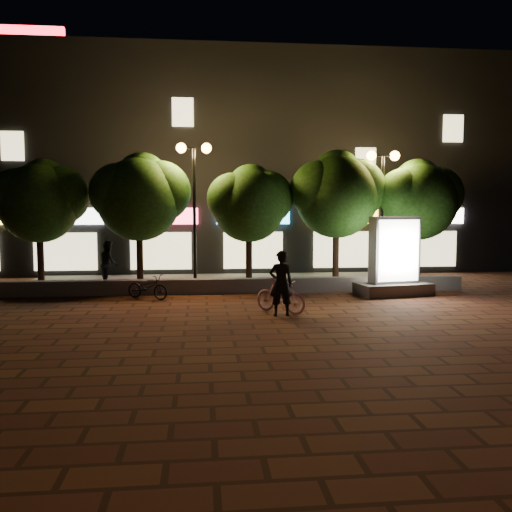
{
  "coord_description": "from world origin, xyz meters",
  "views": [
    {
      "loc": [
        -1.24,
        -14.3,
        2.89
      ],
      "look_at": [
        0.37,
        1.5,
        1.5
      ],
      "focal_mm": 37.44,
      "sensor_mm": 36.0,
      "label": 1
    }
  ],
  "objects": [
    {
      "name": "pedestrian",
      "position": [
        -4.7,
        5.85,
        0.92
      ],
      "size": [
        0.85,
        0.97,
        1.68
      ],
      "primitive_type": "imported",
      "rotation": [
        0.0,
        0.0,
        1.87
      ],
      "color": "black",
      "rests_on": "sidewalk"
    },
    {
      "name": "tree_left",
      "position": [
        -3.45,
        5.46,
        3.44
      ],
      "size": [
        3.6,
        3.0,
        4.89
      ],
      "color": "black",
      "rests_on": "sidewalk"
    },
    {
      "name": "tree_far_left",
      "position": [
        -6.95,
        5.46,
        3.29
      ],
      "size": [
        3.36,
        2.8,
        4.63
      ],
      "color": "black",
      "rests_on": "sidewalk"
    },
    {
      "name": "building_block",
      "position": [
        -0.01,
        12.99,
        5.0
      ],
      "size": [
        28.0,
        8.12,
        11.3
      ],
      "color": "black",
      "rests_on": "ground"
    },
    {
      "name": "sidewalk",
      "position": [
        0.0,
        6.5,
        0.04
      ],
      "size": [
        16.0,
        5.0,
        0.08
      ],
      "primitive_type": "cube",
      "color": "slate",
      "rests_on": "ground"
    },
    {
      "name": "retaining_wall",
      "position": [
        0.0,
        4.0,
        0.25
      ],
      "size": [
        16.0,
        0.45,
        0.5
      ],
      "primitive_type": "cube",
      "color": "slate",
      "rests_on": "ground"
    },
    {
      "name": "tree_right",
      "position": [
        3.86,
        5.46,
        3.57
      ],
      "size": [
        3.72,
        3.1,
        5.07
      ],
      "color": "black",
      "rests_on": "sidewalk"
    },
    {
      "name": "rider",
      "position": [
        0.88,
        -0.14,
        0.89
      ],
      "size": [
        0.67,
        0.46,
        1.79
      ],
      "primitive_type": "imported",
      "rotation": [
        0.0,
        0.0,
        3.19
      ],
      "color": "black",
      "rests_on": "ground"
    },
    {
      "name": "street_lamp_right",
      "position": [
        5.5,
        5.2,
        3.89
      ],
      "size": [
        1.26,
        0.36,
        4.98
      ],
      "color": "black",
      "rests_on": "sidewalk"
    },
    {
      "name": "ground",
      "position": [
        0.0,
        0.0,
        0.0
      ],
      "size": [
        80.0,
        80.0,
        0.0
      ],
      "primitive_type": "plane",
      "color": "#582F1B",
      "rests_on": "ground"
    },
    {
      "name": "street_lamp_left",
      "position": [
        -1.5,
        5.2,
        4.03
      ],
      "size": [
        1.26,
        0.36,
        5.18
      ],
      "color": "black",
      "rests_on": "sidewalk"
    },
    {
      "name": "scooter_pink",
      "position": [
        0.93,
        0.28,
        0.48
      ],
      "size": [
        1.5,
        1.41,
        0.96
      ],
      "primitive_type": "imported",
      "rotation": [
        0.0,
        0.0,
        0.84
      ],
      "color": "pink",
      "rests_on": "ground"
    },
    {
      "name": "ad_kiosk",
      "position": [
        5.19,
        3.0,
        1.07
      ],
      "size": [
        2.62,
        1.64,
        2.65
      ],
      "color": "slate",
      "rests_on": "ground"
    },
    {
      "name": "tree_far_right",
      "position": [
        7.05,
        5.46,
        3.37
      ],
      "size": [
        3.48,
        2.9,
        4.76
      ],
      "color": "black",
      "rests_on": "sidewalk"
    },
    {
      "name": "scooter_parked",
      "position": [
        -2.99,
        3.0,
        0.4
      ],
      "size": [
        1.58,
        1.23,
        0.8
      ],
      "primitive_type": "imported",
      "rotation": [
        0.0,
        0.0,
        1.04
      ],
      "color": "black",
      "rests_on": "ground"
    },
    {
      "name": "tree_mid",
      "position": [
        0.55,
        5.46,
        3.22
      ],
      "size": [
        3.24,
        2.7,
        4.5
      ],
      "color": "black",
      "rests_on": "sidewalk"
    }
  ]
}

